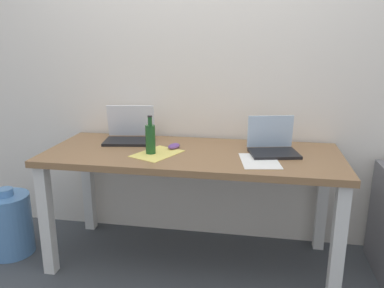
# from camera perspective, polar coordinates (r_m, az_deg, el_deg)

# --- Properties ---
(ground_plane) EXTENTS (8.00, 8.00, 0.00)m
(ground_plane) POSITION_cam_1_polar(r_m,az_deg,el_deg) (2.72, -0.00, -16.50)
(ground_plane) COLOR #42474C
(back_wall) EXTENTS (5.20, 0.08, 2.60)m
(back_wall) POSITION_cam_1_polar(r_m,az_deg,el_deg) (2.73, 1.57, 12.51)
(back_wall) COLOR silver
(back_wall) RESTS_ON ground
(desk) EXTENTS (1.83, 0.72, 0.75)m
(desk) POSITION_cam_1_polar(r_m,az_deg,el_deg) (2.44, -0.00, -3.37)
(desk) COLOR olive
(desk) RESTS_ON ground
(laptop_left) EXTENTS (0.36, 0.28, 0.24)m
(laptop_left) POSITION_cam_1_polar(r_m,az_deg,el_deg) (2.68, -9.17, 1.53)
(laptop_left) COLOR black
(laptop_left) RESTS_ON desk
(laptop_right) EXTENTS (0.33, 0.29, 0.22)m
(laptop_right) POSITION_cam_1_polar(r_m,az_deg,el_deg) (2.42, 11.78, -0.23)
(laptop_right) COLOR black
(laptop_right) RESTS_ON desk
(beer_bottle) EXTENTS (0.06, 0.06, 0.24)m
(beer_bottle) POSITION_cam_1_polar(r_m,az_deg,el_deg) (2.36, -6.14, 0.81)
(beer_bottle) COLOR #1E5123
(beer_bottle) RESTS_ON desk
(computer_mouse) EXTENTS (0.09, 0.12, 0.03)m
(computer_mouse) POSITION_cam_1_polar(r_m,az_deg,el_deg) (2.47, -2.68, -0.32)
(computer_mouse) COLOR #724799
(computer_mouse) RESTS_ON desk
(paper_yellow_folder) EXTENTS (0.32, 0.36, 0.00)m
(paper_yellow_folder) POSITION_cam_1_polar(r_m,az_deg,el_deg) (2.38, -5.15, -1.41)
(paper_yellow_folder) COLOR #F4E06B
(paper_yellow_folder) RESTS_ON desk
(paper_sheet_front_right) EXTENTS (0.26, 0.33, 0.00)m
(paper_sheet_front_right) POSITION_cam_1_polar(r_m,az_deg,el_deg) (2.26, 9.93, -2.46)
(paper_sheet_front_right) COLOR white
(paper_sheet_front_right) RESTS_ON desk
(water_cooler_jug) EXTENTS (0.30, 0.30, 0.47)m
(water_cooler_jug) POSITION_cam_1_polar(r_m,az_deg,el_deg) (2.96, -25.32, -10.60)
(water_cooler_jug) COLOR #598CC6
(water_cooler_jug) RESTS_ON ground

